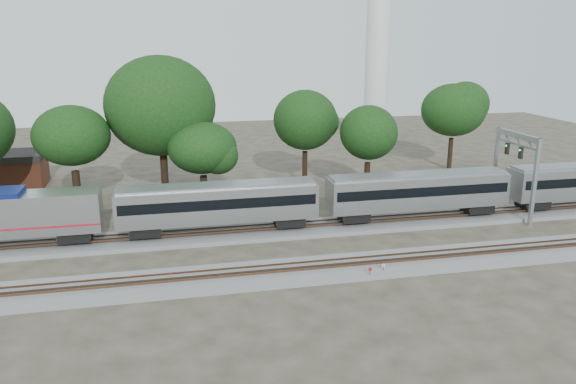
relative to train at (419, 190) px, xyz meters
name	(u,v)px	position (x,y,z in m)	size (l,w,h in m)	color
ground	(262,257)	(-17.12, -6.00, -3.38)	(160.00, 160.00, 0.00)	#383328
track_far	(251,232)	(-17.12, 0.00, -3.17)	(160.00, 5.00, 0.73)	slate
track_near	(270,274)	(-17.12, -10.00, -3.17)	(160.00, 5.00, 0.73)	slate
train	(419,190)	(0.00, 0.00, 0.00)	(96.45, 3.33, 4.91)	#A9ACB0
switch_stand_red	(370,272)	(-9.66, -12.24, -2.73)	(0.32, 0.07, 1.02)	#512D19
switch_stand_white	(383,268)	(-8.31, -11.64, -2.77)	(0.29, 0.12, 0.94)	#512D19
switch_lever	(354,277)	(-10.81, -11.81, -3.23)	(0.50, 0.30, 0.30)	#512D19
signal_gantry	(516,156)	(10.48, 0.00, 3.07)	(0.61, 7.27, 8.84)	gray
brick_building	(7,170)	(-44.28, 23.80, -1.18)	(9.28, 6.69, 4.36)	brown
tree_2	(72,136)	(-34.26, 11.35, 4.87)	(8.40, 8.40, 11.85)	black
tree_3	(160,106)	(-25.00, 13.64, 7.46)	(11.03, 11.03, 15.54)	black
tree_4	(202,148)	(-20.84, 9.75, 3.31)	(6.83, 6.83, 9.63)	black
tree_5	(305,120)	(-7.89, 15.94, 5.04)	(8.57, 8.57, 12.09)	black
tree_6	(369,133)	(-1.83, 10.11, 4.23)	(7.75, 7.75, 10.93)	black
tree_7	(453,110)	(14.39, 20.64, 5.08)	(8.62, 8.62, 12.15)	black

